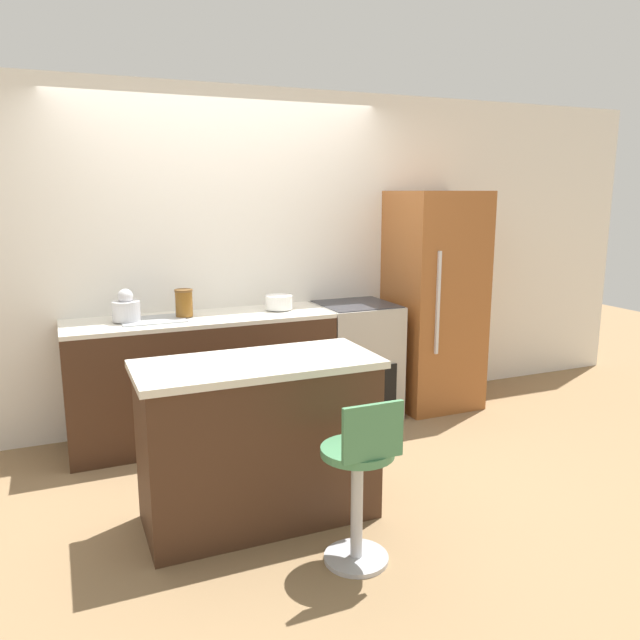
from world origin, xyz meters
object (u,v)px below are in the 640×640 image
stool_chair (360,482)px  mixing_bowl (279,302)px  refrigerator (434,300)px  kettle (126,308)px  oven_range (356,359)px

stool_chair → mixing_bowl: size_ratio=4.21×
refrigerator → kettle: bearing=178.7°
kettle → mixing_bowl: 1.13m
refrigerator → kettle: 2.50m
stool_chair → mixing_bowl: (0.29, 1.96, 0.55)m
oven_range → stool_chair: bearing=-115.9°
refrigerator → mixing_bowl: refrigerator is taller
stool_chair → refrigerator: bearing=49.0°
oven_range → refrigerator: size_ratio=0.51×
oven_range → kettle: kettle is taller
oven_range → refrigerator: (0.72, -0.03, 0.45)m
oven_range → kettle: (-1.78, 0.03, 0.55)m
oven_range → mixing_bowl: 0.83m
oven_range → kettle: size_ratio=4.13×
mixing_bowl → refrigerator: bearing=-2.3°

